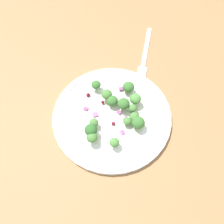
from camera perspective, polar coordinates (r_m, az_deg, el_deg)
name	(u,v)px	position (r cm, az deg, el deg)	size (l,w,h in cm)	color
ground_plane	(102,118)	(61.44, -2.34, -1.44)	(180.00, 180.00, 2.00)	olive
plate	(112,116)	(59.61, 0.00, -0.85)	(28.33, 28.33, 1.70)	white
dressing_pool	(112,115)	(59.22, 0.00, -0.65)	(16.43, 16.43, 0.20)	white
broccoli_floret_0	(94,123)	(56.45, -4.17, -2.48)	(2.06, 2.06, 2.09)	#9EC684
broccoli_floret_1	(135,99)	(59.12, 5.38, 2.99)	(2.73, 2.73, 2.77)	#8EB77A
broccoli_floret_2	(127,121)	(56.89, 3.53, -2.15)	(1.98, 1.98, 2.01)	#8EB77A
broccoli_floret_3	(107,94)	(59.63, -1.23, 4.06)	(2.60, 2.60, 2.63)	#9EC684
broccoli_floret_4	(114,142)	(54.26, 0.56, -7.00)	(2.16, 2.16, 2.19)	#ADD18E
broccoli_floret_5	(138,123)	(56.47, 6.05, -2.47)	(2.97, 2.97, 3.01)	#9EC684
broccoli_floret_6	(134,117)	(56.98, 5.16, -1.14)	(2.28, 2.28, 2.30)	#9EC684
broccoli_floret_7	(96,85)	(61.71, -3.69, 6.23)	(2.37, 2.37, 2.40)	#9EC684
broccoli_floret_8	(124,104)	(58.11, 2.68, 1.91)	(2.84, 2.84, 2.87)	#9EC684
broccoli_floret_9	(133,108)	(58.25, 4.78, 0.86)	(1.97, 1.97, 2.00)	#9EC684
broccoli_floret_10	(92,138)	(54.54, -4.63, -5.90)	(2.39, 2.39, 2.42)	#9EC684
broccoli_floret_11	(129,87)	(61.34, 3.84, 5.67)	(2.92, 2.92, 2.95)	#ADD18E
broccoli_floret_12	(91,130)	(55.00, -4.90, -4.15)	(2.80, 2.80, 2.83)	#9EC684
broccoli_floret_13	(112,100)	(59.16, -0.04, 2.70)	(2.66, 2.66, 2.69)	#ADD18E
cranberry_0	(127,122)	(57.54, 3.40, -2.20)	(0.89, 0.89, 0.89)	#4C0A14
cranberry_1	(112,125)	(57.48, -0.02, -2.95)	(0.87, 0.87, 0.87)	maroon
cranberry_2	(119,103)	(60.22, 1.72, 2.08)	(0.77, 0.77, 0.77)	#4C0A14
cranberry_3	(103,102)	(60.23, -2.14, 2.25)	(0.80, 0.80, 0.80)	maroon
cranberry_4	(88,95)	(61.76, -5.51, 3.94)	(0.98, 0.98, 0.98)	maroon
onion_bit_0	(95,114)	(59.06, -3.86, -0.57)	(1.27, 1.15, 0.51)	#A35B93
onion_bit_1	(124,132)	(57.19, 2.66, -4.53)	(1.20, 0.99, 0.38)	#934C84
onion_bit_2	(126,118)	(58.42, 3.15, -1.49)	(0.98, 0.96, 0.43)	#A35B93
onion_bit_3	(86,109)	(60.01, -6.00, 0.73)	(0.89, 1.02, 0.44)	#843D75
onion_bit_4	(119,113)	(59.24, 1.63, -0.15)	(0.86, 1.08, 0.59)	#934C84
onion_bit_5	(121,89)	(62.53, 2.07, 5.33)	(0.93, 1.01, 0.47)	#934C84
fork	(145,54)	(72.23, 7.58, 13.00)	(16.44, 11.87, 0.50)	silver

